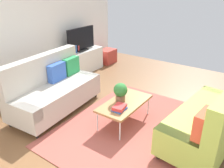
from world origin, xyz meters
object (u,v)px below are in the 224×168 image
coffee_table (125,104)px  vase_0 (65,53)px  storage_trunk (108,56)px  tv (81,40)px  couch_green (212,119)px  couch_beige (54,89)px  potted_plant (120,92)px  table_book_0 (120,109)px  tv_console (82,62)px  bottle_1 (79,49)px  bottle_0 (76,49)px  vase_1 (68,51)px

coffee_table → vase_0: size_ratio=7.80×
storage_trunk → tv: bearing=175.8°
couch_green → storage_trunk: couch_green is taller
vase_0 → couch_green: bearing=-99.4°
tv → vase_0: bearing=173.1°
couch_beige → storage_trunk: bearing=-168.8°
potted_plant → table_book_0: size_ratio=1.48×
tv_console → bottle_1: size_ratio=7.68×
storage_trunk → bottle_0: size_ratio=2.43×
potted_plant → table_book_0: 0.35m
couch_beige → bottle_0: bearing=-155.6°
tv_console → bottle_0: 0.49m
tv_console → storage_trunk: (1.10, -0.10, -0.10)m
couch_beige → tv: size_ratio=1.97×
couch_green → couch_beige: bearing=109.0°
couch_beige → tv_console: (1.88, 0.97, -0.13)m
vase_1 → bottle_0: 0.22m
couch_green → tv: tv is taller
potted_plant → tv_console: bearing=56.7°
vase_0 → bottle_1: bearing=-11.7°
tv → bottle_0: tv is taller
potted_plant → couch_green: bearing=-78.5°
coffee_table → vase_0: 2.62m
tv_console → table_book_0: 3.04m
bottle_0 → bottle_1: 0.10m
tv → vase_1: 0.50m
tv → tv_console: bearing=90.0°
tv_console → vase_0: vase_0 is taller
vase_1 → bottle_1: bottle_1 is taller
couch_green → storage_trunk: 4.38m
couch_beige → storage_trunk: couch_beige is taller
bottle_0 → bottle_1: size_ratio=1.17×
table_book_0 → coffee_table: bearing=15.1°
couch_green → bottle_0: couch_green is taller
couch_beige → tv_console: size_ratio=1.40×
tv → bottle_1: 0.27m
couch_beige → couch_green: 2.92m
coffee_table → bottle_0: bottle_0 is taller
bottle_1 → storage_trunk: bearing=-2.8°
couch_beige → tv: bearing=-158.4°
coffee_table → tv: bearing=57.7°
storage_trunk → tv_console: bearing=174.8°
table_book_0 → bottle_0: size_ratio=1.12×
tv → bottle_0: bearing=-175.2°
couch_green → vase_1: (0.78, 3.86, 0.28)m
coffee_table → storage_trunk: storage_trunk is taller
bottle_0 → coffee_table: bearing=-118.1°
tv → table_book_0: (-1.78, -2.44, -0.52)m
coffee_table → vase_1: vase_1 is taller
coffee_table → tv: size_ratio=1.10×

